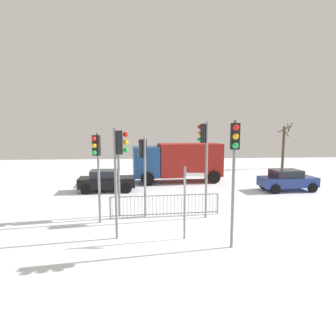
% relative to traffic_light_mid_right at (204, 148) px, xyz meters
% --- Properties ---
extents(ground_plane, '(60.00, 60.00, 0.00)m').
position_rel_traffic_light_mid_right_xyz_m(ground_plane, '(-1.83, -2.30, -3.40)').
color(ground_plane, white).
extents(traffic_light_mid_right, '(0.48, 0.45, 4.64)m').
position_rel_traffic_light_mid_right_xyz_m(traffic_light_mid_right, '(0.00, 0.00, 0.00)').
color(traffic_light_mid_right, slate).
rests_on(traffic_light_mid_right, ground).
extents(traffic_light_foreground_left, '(0.56, 0.36, 4.34)m').
position_rel_traffic_light_mid_right_xyz_m(traffic_light_foreground_left, '(-3.80, -2.46, -0.21)').
color(traffic_light_foreground_left, slate).
rests_on(traffic_light_foreground_left, ground).
extents(traffic_light_mid_left, '(0.43, 0.51, 3.89)m').
position_rel_traffic_light_mid_right_xyz_m(traffic_light_mid_left, '(-2.90, 0.48, -0.54)').
color(traffic_light_mid_left, slate).
rests_on(traffic_light_mid_left, ground).
extents(traffic_light_foreground_right, '(0.34, 0.57, 4.18)m').
position_rel_traffic_light_mid_right_xyz_m(traffic_light_foreground_right, '(-4.12, 0.40, -0.33)').
color(traffic_light_foreground_right, slate).
rests_on(traffic_light_foreground_right, ground).
extents(traffic_light_rear_left, '(0.36, 0.56, 4.60)m').
position_rel_traffic_light_mid_right_xyz_m(traffic_light_rear_left, '(0.29, -3.82, -0.03)').
color(traffic_light_rear_left, slate).
rests_on(traffic_light_rear_left, ground).
extents(traffic_light_rear_right, '(0.36, 0.56, 4.13)m').
position_rel_traffic_light_mid_right_xyz_m(traffic_light_rear_right, '(-4.94, -0.61, -0.37)').
color(traffic_light_rear_right, slate).
rests_on(traffic_light_rear_right, ground).
extents(direction_sign_post, '(0.78, 0.16, 2.87)m').
position_rel_traffic_light_mid_right_xyz_m(direction_sign_post, '(-1.22, -2.74, -1.78)').
color(direction_sign_post, slate).
rests_on(direction_sign_post, ground).
extents(pedestrian_guard_railing, '(5.42, 0.42, 1.07)m').
position_rel_traffic_light_mid_right_xyz_m(pedestrian_guard_railing, '(-1.83, 0.28, -2.85)').
color(pedestrian_guard_railing, slate).
rests_on(pedestrian_guard_railing, ground).
extents(car_blue_trailing, '(3.92, 2.17, 1.47)m').
position_rel_traffic_light_mid_right_xyz_m(car_blue_trailing, '(7.04, 5.60, -2.63)').
color(car_blue_trailing, navy).
rests_on(car_blue_trailing, ground).
extents(car_black_near, '(3.90, 2.12, 1.47)m').
position_rel_traffic_light_mid_right_xyz_m(car_black_near, '(-5.50, 6.38, -2.63)').
color(car_black_near, black).
rests_on(car_black_near, ground).
extents(delivery_truck, '(7.22, 3.22, 3.10)m').
position_rel_traffic_light_mid_right_xyz_m(delivery_truck, '(-0.15, 9.56, -1.66)').
color(delivery_truck, maroon).
rests_on(delivery_truck, ground).
extents(bare_tree_left, '(1.32, 1.70, 4.93)m').
position_rel_traffic_light_mid_right_xyz_m(bare_tree_left, '(12.21, 16.89, -0.88)').
color(bare_tree_left, '#473828').
rests_on(bare_tree_left, ground).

